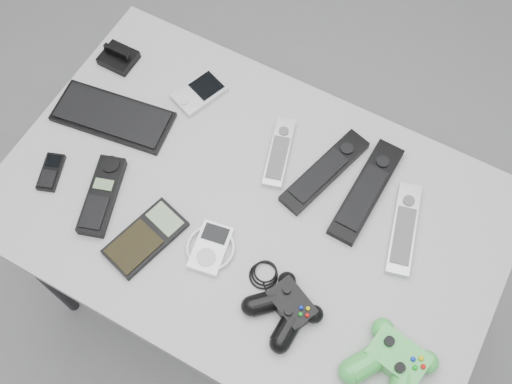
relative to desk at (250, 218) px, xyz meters
The scene contains 15 objects.
floor 0.67m from the desk, 150.85° to the left, with size 3.50×3.50×0.00m, color slate.
desk is the anchor object (origin of this frame).
pda_keyboard 0.40m from the desk, behind, with size 0.27×0.12×0.02m, color black.
dock_bracket 0.51m from the desk, 158.14° to the left, with size 0.08×0.07×0.04m, color black.
pda 0.32m from the desk, 141.43° to the left, with size 0.08×0.12×0.02m, color #B9B8C0.
remote_silver_a 0.16m from the desk, 91.92° to the left, with size 0.04×0.17×0.02m, color #B9B8C0.
remote_black_a 0.20m from the desk, 54.77° to the left, with size 0.05×0.24×0.02m, color black.
remote_black_b 0.27m from the desk, 36.08° to the left, with size 0.06×0.26×0.02m, color black.
remote_silver_b 0.34m from the desk, 19.13° to the left, with size 0.05×0.21×0.02m, color silver.
mobile_phone 0.45m from the desk, 161.57° to the right, with size 0.04×0.09×0.02m, color black.
cordless_handset 0.33m from the desk, 154.85° to the right, with size 0.06×0.18×0.03m, color black.
calculator 0.24m from the desk, 132.18° to the right, with size 0.09×0.17×0.02m, color black.
mp3_player 0.15m from the desk, 100.82° to the right, with size 0.10×0.11×0.02m, color white.
controller_black 0.25m from the desk, 43.70° to the right, with size 0.22×0.14×0.04m, color black, non-canonical shape.
controller_green 0.44m from the desk, 22.26° to the right, with size 0.15×0.16×0.05m, color #2A8F27, non-canonical shape.
Camera 1 is at (0.36, -0.51, 1.90)m, focal length 42.00 mm.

